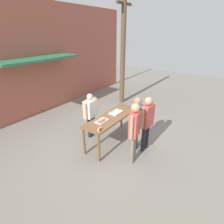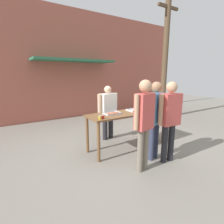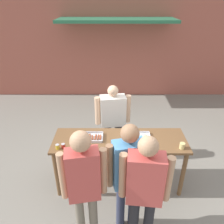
{
  "view_description": "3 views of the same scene",
  "coord_description": "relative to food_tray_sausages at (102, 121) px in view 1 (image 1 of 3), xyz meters",
  "views": [
    {
      "loc": [
        -4.0,
        -2.86,
        3.39
      ],
      "look_at": [
        0.0,
        0.0,
        1.08
      ],
      "focal_mm": 28.0,
      "sensor_mm": 36.0,
      "label": 1
    },
    {
      "loc": [
        -2.69,
        -3.37,
        1.87
      ],
      "look_at": [
        -0.46,
        0.04,
        0.98
      ],
      "focal_mm": 28.0,
      "sensor_mm": 36.0,
      "label": 2
    },
    {
      "loc": [
        -0.13,
        -2.89,
        3.0
      ],
      "look_at": [
        -0.11,
        0.81,
        1.01
      ],
      "focal_mm": 35.0,
      "sensor_mm": 36.0,
      "label": 3
    }
  ],
  "objects": [
    {
      "name": "building_facade_back",
      "position": [
        0.46,
        3.94,
        1.31
      ],
      "size": [
        12.0,
        1.11,
        4.5
      ],
      "color": "#A85647",
      "rests_on": "ground"
    },
    {
      "name": "person_customer_waiting_in_line",
      "position": [
        0.54,
        -0.86,
        0.08
      ],
      "size": [
        0.56,
        0.3,
        1.72
      ],
      "rotation": [
        0.0,
        0.0,
        3.38
      ],
      "color": "#333851",
      "rests_on": "ground"
    },
    {
      "name": "condiment_jar_mustard",
      "position": [
        -0.49,
        -0.28,
        0.02
      ],
      "size": [
        0.06,
        0.06,
        0.08
      ],
      "color": "gold",
      "rests_on": "serving_table"
    },
    {
      "name": "person_customer_holding_hotdog",
      "position": [
        0.01,
        -1.09,
        0.13
      ],
      "size": [
        0.54,
        0.27,
        1.77
      ],
      "rotation": [
        0.0,
        0.0,
        3.31
      ],
      "color": "#756B5B",
      "rests_on": "ground"
    },
    {
      "name": "person_customer_with_cup",
      "position": [
        0.72,
        -1.11,
        0.08
      ],
      "size": [
        0.61,
        0.28,
        1.73
      ],
      "rotation": [
        0.0,
        0.0,
        3.03
      ],
      "color": "#232328",
      "rests_on": "ground"
    },
    {
      "name": "condiment_jar_ketchup",
      "position": [
        -0.4,
        -0.26,
        0.02
      ],
      "size": [
        0.06,
        0.06,
        0.08
      ],
      "color": "#B22319",
      "rests_on": "serving_table"
    },
    {
      "name": "food_tray_buns",
      "position": [
        0.75,
        0.0,
        0.0
      ],
      "size": [
        0.44,
        0.29,
        0.06
      ],
      "color": "silver",
      "rests_on": "serving_table"
    },
    {
      "name": "food_tray_sausages",
      "position": [
        0.0,
        0.0,
        0.0
      ],
      "size": [
        0.38,
        0.28,
        0.04
      ],
      "color": "silver",
      "rests_on": "serving_table"
    },
    {
      "name": "beer_cup",
      "position": [
        1.4,
        -0.27,
        0.03
      ],
      "size": [
        0.08,
        0.08,
        0.1
      ],
      "color": "#DBC67A",
      "rests_on": "serving_table"
    },
    {
      "name": "person_server_behind_table",
      "position": [
        0.35,
        0.76,
        -0.04
      ],
      "size": [
        0.69,
        0.33,
        1.55
      ],
      "rotation": [
        0.0,
        0.0,
        0.14
      ],
      "color": "#232328",
      "rests_on": "ground"
    },
    {
      "name": "utility_pole",
      "position": [
        3.65,
        1.62,
        1.63
      ],
      "size": [
        1.1,
        0.23,
        5.01
      ],
      "color": "brown",
      "rests_on": "ground"
    },
    {
      "name": "ground_plane",
      "position": [
        0.46,
        -0.04,
        -0.95
      ],
      "size": [
        24.0,
        24.0,
        0.0
      ],
      "primitive_type": "plane",
      "color": "gray"
    },
    {
      "name": "serving_table",
      "position": [
        0.46,
        -0.04,
        -0.14
      ],
      "size": [
        2.16,
        0.69,
        0.93
      ],
      "color": "brown",
      "rests_on": "ground"
    }
  ]
}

